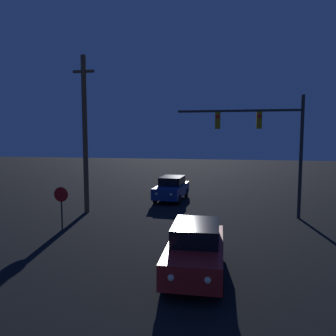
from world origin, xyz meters
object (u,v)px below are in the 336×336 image
(traffic_signal_mast, at_px, (267,136))
(car_far, at_px, (172,188))
(utility_pole, at_px, (85,133))
(stop_sign, at_px, (61,200))
(car_near, at_px, (196,249))

(traffic_signal_mast, bearing_deg, car_far, 147.70)
(utility_pole, bearing_deg, traffic_signal_mast, 4.52)
(car_far, xyz_separation_m, stop_sign, (-3.81, -8.04, 0.59))
(traffic_signal_mast, distance_m, stop_sign, 11.00)
(car_far, distance_m, stop_sign, 8.91)
(car_near, bearing_deg, car_far, -77.70)
(car_far, bearing_deg, utility_pole, 50.43)
(car_far, bearing_deg, car_near, 107.07)
(car_near, bearing_deg, traffic_signal_mast, -111.61)
(traffic_signal_mast, relative_size, utility_pole, 0.75)
(car_far, height_order, utility_pole, utility_pole)
(car_near, height_order, car_far, same)
(utility_pole, bearing_deg, car_far, 46.95)
(stop_sign, bearing_deg, traffic_signal_mast, 24.28)
(car_near, relative_size, traffic_signal_mast, 0.64)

